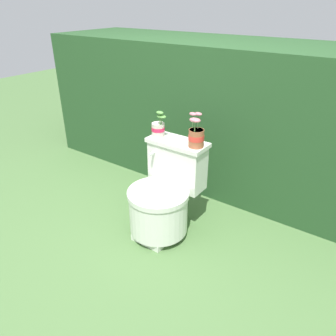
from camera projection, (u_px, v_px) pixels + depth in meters
The scene contains 5 objects.
ground_plane at pixel (156, 232), 2.46m from camera, with size 12.00×12.00×0.00m, color #4C703D.
hedge_backdrop at pixel (230, 114), 2.99m from camera, with size 3.61×0.95×1.25m.
toilet at pixel (164, 197), 2.37m from camera, with size 0.44×0.55×0.67m.
potted_plant_left at pixel (158, 128), 2.36m from camera, with size 0.12×0.10×0.20m.
potted_plant_midleft at pixel (196, 135), 2.18m from camera, with size 0.12×0.12×0.23m.
Camera 1 is at (1.21, -1.55, 1.56)m, focal length 35.00 mm.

